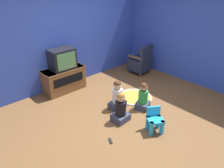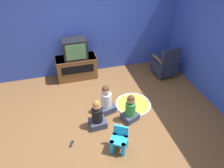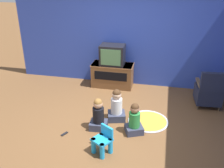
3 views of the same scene
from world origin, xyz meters
name	(u,v)px [view 1 (image 1 of 3)]	position (x,y,z in m)	size (l,w,h in m)	color
ground_plane	(125,114)	(0.00, 0.00, 0.00)	(30.00, 30.00, 0.00)	brown
wall_back	(59,34)	(-0.20, 2.16, 1.39)	(5.60, 0.12, 2.78)	#2D47B2
wall_right	(210,34)	(2.54, -0.39, 1.39)	(0.12, 5.22, 2.78)	#2D47B2
tv_cabinet	(64,79)	(-0.38, 1.84, 0.32)	(1.06, 0.49, 0.61)	brown
television	(62,59)	(-0.38, 1.82, 0.87)	(0.60, 0.42, 0.51)	black
black_armchair	(140,62)	(1.94, 1.27, 0.35)	(0.58, 0.60, 0.89)	brown
yellow_kid_chair	(155,122)	(0.01, -0.77, 0.21)	(0.40, 0.39, 0.48)	#1E99DB
play_mat	(135,97)	(0.69, 0.34, 0.01)	(0.83, 0.83, 0.04)	gold
child_watching_left	(117,96)	(0.04, 0.29, 0.30)	(0.42, 0.39, 0.69)	#33384C
child_watching_center	(121,109)	(-0.24, -0.10, 0.28)	(0.35, 0.31, 0.66)	#33384C
child_watching_right	(143,97)	(0.46, -0.10, 0.27)	(0.41, 0.39, 0.63)	#33384C
remote_control	(110,141)	(-0.83, -0.44, 0.01)	(0.11, 0.15, 0.02)	black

